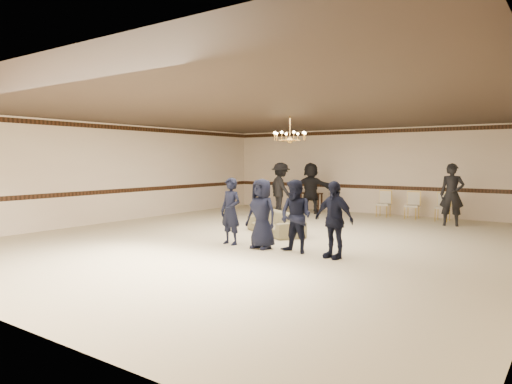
# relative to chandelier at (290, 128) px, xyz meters

# --- Properties ---
(room) EXTENTS (12.01, 14.01, 3.21)m
(room) POSITION_rel_chandelier_xyz_m (0.00, -1.00, -1.28)
(room) COLOR beige
(room) RESTS_ON ground
(chair_rail) EXTENTS (12.00, 0.02, 0.14)m
(chair_rail) POSITION_rel_chandelier_xyz_m (0.00, 5.99, -1.88)
(chair_rail) COLOR #361D10
(chair_rail) RESTS_ON wall_back
(crown_molding) EXTENTS (12.00, 0.02, 0.14)m
(crown_molding) POSITION_rel_chandelier_xyz_m (0.00, 5.99, 0.21)
(crown_molding) COLOR #361D10
(crown_molding) RESTS_ON wall_back
(chandelier) EXTENTS (0.94, 0.94, 0.89)m
(chandelier) POSITION_rel_chandelier_xyz_m (0.00, 0.00, 0.00)
(chandelier) COLOR gold
(chandelier) RESTS_ON ceiling
(boy_a) EXTENTS (0.62, 0.44, 1.60)m
(boy_a) POSITION_rel_chandelier_xyz_m (-0.35, -2.15, -2.07)
(boy_a) COLOR black
(boy_a) RESTS_ON floor
(boy_b) EXTENTS (0.81, 0.55, 1.60)m
(boy_b) POSITION_rel_chandelier_xyz_m (0.55, -2.15, -2.07)
(boy_b) COLOR black
(boy_b) RESTS_ON floor
(boy_c) EXTENTS (0.85, 0.71, 1.60)m
(boy_c) POSITION_rel_chandelier_xyz_m (1.45, -2.15, -2.07)
(boy_c) COLOR black
(boy_c) RESTS_ON floor
(boy_d) EXTENTS (1.00, 0.57, 1.60)m
(boy_d) POSITION_rel_chandelier_xyz_m (2.35, -2.15, -2.07)
(boy_d) COLOR black
(boy_d) RESTS_ON floor
(settee) EXTENTS (2.17, 1.73, 0.60)m
(settee) POSITION_rel_chandelier_xyz_m (-0.31, -0.23, -2.58)
(settee) COLOR #716D4B
(settee) RESTS_ON floor
(adult_left) EXTENTS (1.43, 1.24, 1.92)m
(adult_left) POSITION_rel_chandelier_xyz_m (-2.74, 3.92, -1.91)
(adult_left) COLOR black
(adult_left) RESTS_ON floor
(adult_mid) EXTENTS (1.87, 0.98, 1.92)m
(adult_mid) POSITION_rel_chandelier_xyz_m (-1.84, 4.62, -1.91)
(adult_mid) COLOR black
(adult_mid) RESTS_ON floor
(adult_right) EXTENTS (0.78, 0.59, 1.92)m
(adult_right) POSITION_rel_chandelier_xyz_m (3.26, 4.22, -1.91)
(adult_right) COLOR black
(adult_right) RESTS_ON floor
(banquet_chair_left) EXTENTS (0.48, 0.48, 0.92)m
(banquet_chair_left) POSITION_rel_chandelier_xyz_m (0.77, 5.16, -2.42)
(banquet_chair_left) COLOR beige
(banquet_chair_left) RESTS_ON floor
(banquet_chair_mid) EXTENTS (0.49, 0.49, 0.92)m
(banquet_chair_mid) POSITION_rel_chandelier_xyz_m (1.77, 5.16, -2.42)
(banquet_chair_mid) COLOR beige
(banquet_chair_mid) RESTS_ON floor
(banquet_chair_right) EXTENTS (0.45, 0.45, 0.92)m
(banquet_chair_right) POSITION_rel_chandelier_xyz_m (2.77, 5.16, -2.42)
(banquet_chair_right) COLOR beige
(banquet_chair_right) RESTS_ON floor
(console_table) EXTENTS (0.90, 0.45, 0.73)m
(console_table) POSITION_rel_chandelier_xyz_m (-2.23, 5.36, -2.51)
(console_table) COLOR black
(console_table) RESTS_ON floor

